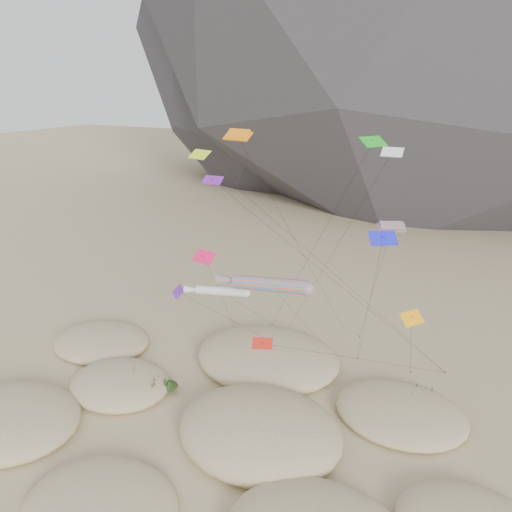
# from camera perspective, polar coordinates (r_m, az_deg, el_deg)

# --- Properties ---
(ground) EXTENTS (500.00, 500.00, 0.00)m
(ground) POSITION_cam_1_polar(r_m,az_deg,el_deg) (44.67, -4.73, -22.39)
(ground) COLOR #CCB789
(ground) RESTS_ON ground
(dunes) EXTENTS (52.82, 35.79, 4.28)m
(dunes) POSITION_cam_1_polar(r_m,az_deg,el_deg) (47.90, -3.81, -17.94)
(dunes) COLOR #CCB789
(dunes) RESTS_ON ground
(dune_grass) EXTENTS (42.43, 28.32, 1.51)m
(dune_grass) POSITION_cam_1_polar(r_m,az_deg,el_deg) (47.15, -3.72, -18.42)
(dune_grass) COLOR black
(dune_grass) RESTS_ON ground
(kite_stakes) EXTENTS (24.70, 7.01, 0.30)m
(kite_stakes) POSITION_cam_1_polar(r_m,az_deg,el_deg) (60.10, 8.23, -10.28)
(kite_stakes) COLOR #3F2D1E
(kite_stakes) RESTS_ON ground
(rainbow_tube_kite) EXTENTS (9.30, 16.87, 14.27)m
(rainbow_tube_kite) POSITION_cam_1_polar(r_m,az_deg,el_deg) (42.81, 1.21, -3.25)
(rainbow_tube_kite) COLOR #FF5D1A
(rainbow_tube_kite) RESTS_ON ground
(white_tube_kite) EXTENTS (6.71, 14.11, 11.62)m
(white_tube_kite) POSITION_cam_1_polar(r_m,az_deg,el_deg) (47.32, -4.33, -4.02)
(white_tube_kite) COLOR silver
(white_tube_kite) RESTS_ON ground
(orange_parafoil) EXTENTS (9.09, 14.74, 25.57)m
(orange_parafoil) POSITION_cam_1_polar(r_m,az_deg,el_deg) (46.95, -1.92, 13.35)
(orange_parafoil) COLOR orange
(orange_parafoil) RESTS_ON ground
(multi_parafoil) EXTENTS (6.12, 14.02, 18.41)m
(multi_parafoil) POSITION_cam_1_polar(r_m,az_deg,el_deg) (44.25, 15.19, 3.02)
(multi_parafoil) COLOR red
(multi_parafoil) RESTS_ON ground
(delta_kites) EXTENTS (25.91, 17.61, 25.30)m
(delta_kites) POSITION_cam_1_polar(r_m,az_deg,el_deg) (44.66, 4.42, 2.55)
(delta_kites) COLOR #1A1DE0
(delta_kites) RESTS_ON ground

